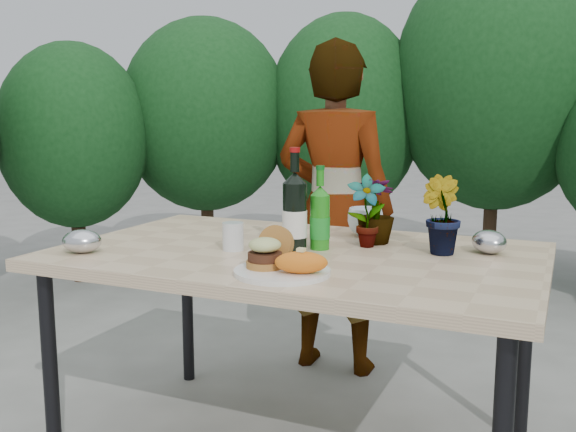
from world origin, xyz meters
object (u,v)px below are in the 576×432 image
at_px(person, 335,209).
at_px(dinner_plate, 282,272).
at_px(patio_table, 297,267).
at_px(wine_bottle, 295,213).

bearing_deg(person, dinner_plate, 100.41).
height_order(patio_table, wine_bottle, wine_bottle).
relative_size(patio_table, dinner_plate, 5.71).
relative_size(dinner_plate, person, 0.18).
bearing_deg(wine_bottle, patio_table, -2.88).
bearing_deg(dinner_plate, patio_table, 105.26).
xyz_separation_m(patio_table, person, (-0.16, 0.83, 0.07)).
relative_size(patio_table, wine_bottle, 4.59).
xyz_separation_m(dinner_plate, person, (-0.25, 1.15, 0.01)).
xyz_separation_m(wine_bottle, person, (-0.15, 0.83, -0.11)).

